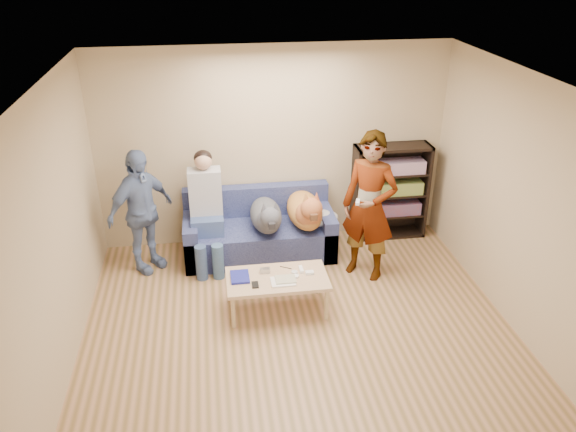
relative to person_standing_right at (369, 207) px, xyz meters
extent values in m
plane|color=olive|center=(-0.99, -1.39, -0.90)|extent=(5.00, 5.00, 0.00)
plane|color=white|center=(-0.99, -1.39, 1.70)|extent=(5.00, 5.00, 0.00)
plane|color=tan|center=(-0.99, 1.11, 0.40)|extent=(4.50, 0.00, 4.50)
plane|color=tan|center=(-3.24, -1.39, 0.40)|extent=(0.00, 5.00, 5.00)
plane|color=tan|center=(1.26, -1.39, 0.40)|extent=(0.00, 5.00, 5.00)
ellipsoid|color=#A4A3A8|center=(-0.46, 0.58, -0.39)|extent=(0.47, 0.40, 0.16)
imported|color=gray|center=(0.00, 0.00, 0.00)|extent=(0.79, 0.75, 1.81)
imported|color=#6D88AE|center=(-2.66, 0.52, -0.13)|extent=(0.93, 0.90, 1.56)
cube|color=silver|center=(-0.20, -0.20, 0.17)|extent=(0.08, 0.13, 0.03)
cube|color=navy|center=(-1.56, -0.54, -0.47)|extent=(0.20, 0.26, 0.03)
cube|color=white|center=(-1.11, -0.69, -0.48)|extent=(0.26, 0.20, 0.02)
cube|color=#B6B291|center=(-1.08, -0.67, -0.46)|extent=(0.22, 0.17, 0.01)
cube|color=#AAAAAE|center=(-1.28, -0.47, -0.46)|extent=(0.11, 0.06, 0.05)
cube|color=white|center=(-0.88, -0.49, -0.47)|extent=(0.04, 0.13, 0.03)
cube|color=white|center=(-0.80, -0.57, -0.47)|extent=(0.09, 0.06, 0.03)
cylinder|color=white|center=(-0.96, -0.61, -0.47)|extent=(0.07, 0.07, 0.02)
cylinder|color=silver|center=(-0.96, -0.53, -0.47)|extent=(0.07, 0.07, 0.02)
cylinder|color=orange|center=(-1.18, -0.75, -0.48)|extent=(0.13, 0.06, 0.01)
cylinder|color=black|center=(-1.04, -0.41, -0.48)|extent=(0.13, 0.08, 0.01)
cube|color=black|center=(-1.41, -0.71, -0.48)|extent=(0.07, 0.12, 0.02)
cube|color=#515B93|center=(-1.24, 0.66, -0.69)|extent=(1.90, 0.85, 0.42)
cube|color=#515B93|center=(-1.24, 1.00, -0.28)|extent=(1.90, 0.18, 0.40)
cube|color=#515B93|center=(-2.10, 0.66, -0.61)|extent=(0.18, 0.85, 0.58)
cube|color=#515B93|center=(-0.38, 0.66, -0.61)|extent=(0.18, 0.85, 0.58)
cube|color=#445F96|center=(-1.89, 0.58, -0.37)|extent=(0.40, 0.38, 0.22)
cylinder|color=#3B5883|center=(-1.99, 0.16, -0.69)|extent=(0.14, 0.14, 0.47)
cylinder|color=#446895|center=(-1.79, 0.16, -0.69)|extent=(0.14, 0.14, 0.47)
cube|color=#B3B4B8|center=(-1.89, 0.68, 0.02)|extent=(0.40, 0.24, 0.58)
sphere|color=tan|center=(-1.89, 0.68, 0.42)|extent=(0.21, 0.21, 0.21)
ellipsoid|color=black|center=(-1.89, 0.71, 0.45)|extent=(0.22, 0.22, 0.19)
ellipsoid|color=#53585F|center=(-1.15, 0.60, -0.31)|extent=(0.39, 0.82, 0.34)
sphere|color=#4A4B54|center=(-1.15, 0.27, -0.23)|extent=(0.30, 0.30, 0.30)
sphere|color=#53545E|center=(-1.15, 0.10, -0.10)|extent=(0.24, 0.24, 0.24)
cube|color=black|center=(-1.15, -0.03, -0.13)|extent=(0.07, 0.11, 0.07)
cone|color=#53555F|center=(-1.22, 0.12, 0.03)|extent=(0.07, 0.07, 0.11)
cone|color=#4D4E57|center=(-1.08, 0.12, 0.03)|extent=(0.07, 0.07, 0.11)
cylinder|color=#484A52|center=(-1.15, 1.02, -0.35)|extent=(0.05, 0.27, 0.16)
ellipsoid|color=#C8793D|center=(-0.65, 0.62, -0.30)|extent=(0.44, 0.91, 0.38)
sphere|color=#C06F3A|center=(-0.65, 0.33, -0.21)|extent=(0.33, 0.33, 0.33)
sphere|color=#C46D3B|center=(-0.65, 0.16, -0.06)|extent=(0.26, 0.26, 0.26)
cube|color=#4F301B|center=(-0.65, 0.05, -0.09)|extent=(0.08, 0.13, 0.08)
cone|color=#C2683B|center=(-0.72, 0.19, 0.08)|extent=(0.08, 0.08, 0.13)
cone|color=#B35736|center=(-0.59, 0.19, 0.08)|extent=(0.08, 0.08, 0.13)
cylinder|color=#BA7E38|center=(-0.65, 1.02, -0.33)|extent=(0.05, 0.30, 0.17)
cube|color=#D5B083|center=(-1.16, -0.59, -0.50)|extent=(1.10, 0.60, 0.04)
cylinder|color=tan|center=(-1.66, -0.84, -0.71)|extent=(0.05, 0.05, 0.38)
cylinder|color=#D4B182|center=(-0.66, -0.84, -0.71)|extent=(0.05, 0.05, 0.38)
cylinder|color=tan|center=(-1.66, -0.34, -0.71)|extent=(0.05, 0.05, 0.38)
cylinder|color=#D6C283|center=(-0.66, -0.34, -0.71)|extent=(0.05, 0.05, 0.38)
cube|color=black|center=(0.08, 0.93, -0.25)|extent=(0.04, 0.34, 1.30)
cube|color=black|center=(1.04, 0.93, -0.25)|extent=(0.04, 0.34, 1.30)
cube|color=black|center=(0.56, 0.93, 0.38)|extent=(1.00, 0.34, 0.04)
cube|color=black|center=(0.56, 0.93, -0.88)|extent=(1.00, 0.34, 0.04)
cube|color=black|center=(0.56, 1.09, -0.25)|extent=(1.00, 0.02, 1.30)
cube|color=black|center=(0.56, 0.93, -0.58)|extent=(0.94, 0.32, 0.03)
cube|color=black|center=(0.56, 0.93, -0.28)|extent=(0.94, 0.32, 0.02)
cube|color=black|center=(0.56, 0.93, 0.02)|extent=(0.94, 0.32, 0.02)
cube|color=#B23333|center=(0.56, 0.91, -0.49)|extent=(0.84, 0.24, 0.17)
cube|color=gold|center=(0.56, 0.91, -0.19)|extent=(0.84, 0.24, 0.17)
cube|color=#994C99|center=(0.56, 0.91, 0.11)|extent=(0.84, 0.24, 0.17)
camera|label=1|loc=(-1.80, -5.69, 2.82)|focal=35.00mm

